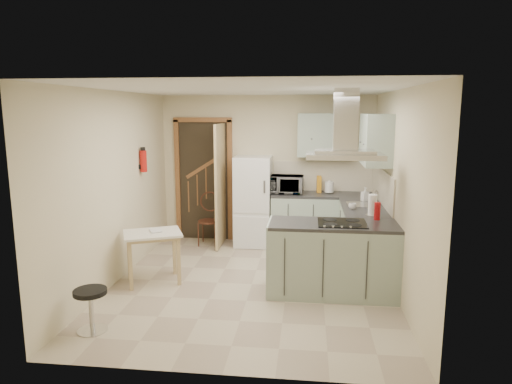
# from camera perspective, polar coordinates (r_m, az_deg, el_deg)

# --- Properties ---
(floor) EXTENTS (4.20, 4.20, 0.00)m
(floor) POSITION_cam_1_polar(r_m,az_deg,el_deg) (6.10, -0.51, -11.44)
(floor) COLOR #BCAE92
(floor) RESTS_ON ground
(ceiling) EXTENTS (4.20, 4.20, 0.00)m
(ceiling) POSITION_cam_1_polar(r_m,az_deg,el_deg) (5.68, -0.56, 12.71)
(ceiling) COLOR silver
(ceiling) RESTS_ON back_wall
(back_wall) EXTENTS (3.60, 0.00, 3.60)m
(back_wall) POSITION_cam_1_polar(r_m,az_deg,el_deg) (7.83, 1.35, 2.84)
(back_wall) COLOR beige
(back_wall) RESTS_ON floor
(left_wall) EXTENTS (0.00, 4.20, 4.20)m
(left_wall) POSITION_cam_1_polar(r_m,az_deg,el_deg) (6.24, -17.17, 0.51)
(left_wall) COLOR beige
(left_wall) RESTS_ON floor
(right_wall) EXTENTS (0.00, 4.20, 4.20)m
(right_wall) POSITION_cam_1_polar(r_m,az_deg,el_deg) (5.82, 17.33, -0.16)
(right_wall) COLOR beige
(right_wall) RESTS_ON floor
(doorway) EXTENTS (1.10, 0.12, 2.10)m
(doorway) POSITION_cam_1_polar(r_m,az_deg,el_deg) (8.00, -6.55, 1.49)
(doorway) COLOR brown
(doorway) RESTS_ON floor
(fridge) EXTENTS (0.60, 0.60, 1.50)m
(fridge) POSITION_cam_1_polar(r_m,az_deg,el_deg) (7.63, -0.36, -1.14)
(fridge) COLOR white
(fridge) RESTS_ON floor
(counter_back) EXTENTS (1.08, 0.60, 0.90)m
(counter_back) POSITION_cam_1_polar(r_m,az_deg,el_deg) (7.65, 6.07, -3.49)
(counter_back) COLOR #9EB2A0
(counter_back) RESTS_ON floor
(counter_right) EXTENTS (0.60, 1.95, 0.90)m
(counter_right) POSITION_cam_1_polar(r_m,az_deg,el_deg) (7.04, 12.89, -4.89)
(counter_right) COLOR #9EB2A0
(counter_right) RESTS_ON floor
(splashback) EXTENTS (1.68, 0.02, 0.50)m
(splashback) POSITION_cam_1_polar(r_m,az_deg,el_deg) (7.80, 8.39, 1.97)
(splashback) COLOR beige
(splashback) RESTS_ON counter_back
(wall_cabinet_back) EXTENTS (0.85, 0.35, 0.70)m
(wall_cabinet_back) POSITION_cam_1_polar(r_m,az_deg,el_deg) (7.57, 8.49, 7.05)
(wall_cabinet_back) COLOR #9EB2A0
(wall_cabinet_back) RESTS_ON back_wall
(wall_cabinet_right) EXTENTS (0.35, 0.90, 0.70)m
(wall_cabinet_right) POSITION_cam_1_polar(r_m,az_deg,el_deg) (6.56, 14.73, 6.36)
(wall_cabinet_right) COLOR #9EB2A0
(wall_cabinet_right) RESTS_ON right_wall
(peninsula) EXTENTS (1.55, 0.65, 0.90)m
(peninsula) POSITION_cam_1_polar(r_m,az_deg,el_deg) (5.75, 9.55, -8.20)
(peninsula) COLOR #9EB2A0
(peninsula) RESTS_ON floor
(hob) EXTENTS (0.58, 0.50, 0.01)m
(hob) POSITION_cam_1_polar(r_m,az_deg,el_deg) (5.63, 10.70, -3.80)
(hob) COLOR black
(hob) RESTS_ON peninsula
(extractor_hood) EXTENTS (0.90, 0.55, 0.10)m
(extractor_hood) POSITION_cam_1_polar(r_m,az_deg,el_deg) (5.49, 10.98, 4.47)
(extractor_hood) COLOR silver
(extractor_hood) RESTS_ON ceiling
(sink) EXTENTS (0.45, 0.40, 0.01)m
(sink) POSITION_cam_1_polar(r_m,az_deg,el_deg) (6.77, 13.20, -1.55)
(sink) COLOR silver
(sink) RESTS_ON counter_right
(fire_extinguisher) EXTENTS (0.10, 0.10, 0.32)m
(fire_extinguisher) POSITION_cam_1_polar(r_m,az_deg,el_deg) (7.01, -13.90, 3.75)
(fire_extinguisher) COLOR #B2140F
(fire_extinguisher) RESTS_ON left_wall
(drop_leaf_table) EXTENTS (0.88, 0.79, 0.68)m
(drop_leaf_table) POSITION_cam_1_polar(r_m,az_deg,el_deg) (6.22, -12.70, -7.96)
(drop_leaf_table) COLOR tan
(drop_leaf_table) RESTS_ON floor
(bentwood_chair) EXTENTS (0.37, 0.37, 0.81)m
(bentwood_chair) POSITION_cam_1_polar(r_m,az_deg,el_deg) (7.74, -5.94, -3.67)
(bentwood_chair) COLOR #492E18
(bentwood_chair) RESTS_ON floor
(stool) EXTENTS (0.38, 0.38, 0.45)m
(stool) POSITION_cam_1_polar(r_m,az_deg,el_deg) (5.12, -19.90, -13.71)
(stool) COLOR black
(stool) RESTS_ON floor
(microwave) EXTENTS (0.54, 0.37, 0.29)m
(microwave) POSITION_cam_1_polar(r_m,az_deg,el_deg) (7.52, 3.87, 0.95)
(microwave) COLOR black
(microwave) RESTS_ON counter_back
(kettle) EXTENTS (0.17, 0.17, 0.21)m
(kettle) POSITION_cam_1_polar(r_m,az_deg,el_deg) (7.58, 9.14, 0.62)
(kettle) COLOR white
(kettle) RESTS_ON counter_back
(cereal_box) EXTENTS (0.08, 0.18, 0.27)m
(cereal_box) POSITION_cam_1_polar(r_m,az_deg,el_deg) (7.69, 7.88, 0.99)
(cereal_box) COLOR orange
(cereal_box) RESTS_ON counter_back
(soap_bottle) EXTENTS (0.12, 0.12, 0.21)m
(soap_bottle) POSITION_cam_1_polar(r_m,az_deg,el_deg) (7.05, 13.47, -0.29)
(soap_bottle) COLOR #B6B4C1
(soap_bottle) RESTS_ON counter_right
(paper_towel) EXTENTS (0.14, 0.14, 0.29)m
(paper_towel) POSITION_cam_1_polar(r_m,az_deg,el_deg) (6.10, 14.36, -1.55)
(paper_towel) COLOR white
(paper_towel) RESTS_ON counter_right
(cup) EXTENTS (0.11, 0.11, 0.08)m
(cup) POSITION_cam_1_polar(r_m,az_deg,el_deg) (6.44, 11.96, -1.76)
(cup) COLOR silver
(cup) RESTS_ON counter_right
(red_bottle) EXTENTS (0.09, 0.09, 0.22)m
(red_bottle) POSITION_cam_1_polar(r_m,az_deg,el_deg) (5.89, 14.92, -2.32)
(red_bottle) COLOR #B70F14
(red_bottle) RESTS_ON peninsula
(book) EXTENTS (0.22, 0.25, 0.09)m
(book) POSITION_cam_1_polar(r_m,az_deg,el_deg) (6.15, -13.12, -4.46)
(book) COLOR maroon
(book) RESTS_ON drop_leaf_table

